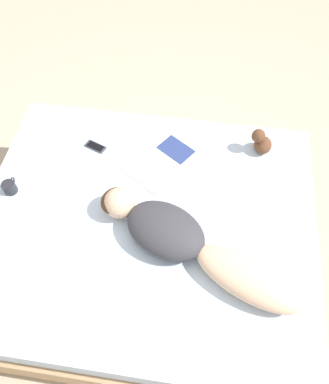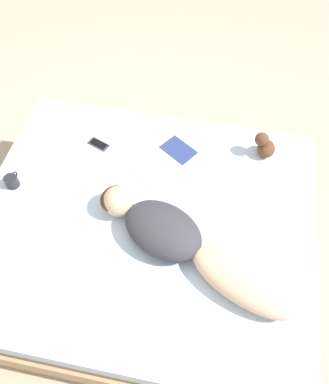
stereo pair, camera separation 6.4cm
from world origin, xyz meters
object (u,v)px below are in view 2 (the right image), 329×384
cell_phone (99,144)px  coffee_mug (12,181)px  open_magazine (166,160)px  person (182,242)px

cell_phone → coffee_mug: bearing=155.7°
open_magazine → coffee_mug: size_ratio=5.01×
person → coffee_mug: 1.21m
person → open_magazine: size_ratio=2.10×
person → coffee_mug: (0.25, 1.18, -0.05)m
open_magazine → cell_phone: bearing=119.1°
person → coffee_mug: size_ratio=10.51×
coffee_mug → cell_phone: (0.45, -0.46, -0.04)m
coffee_mug → cell_phone: bearing=-45.5°
open_magazine → cell_phone: size_ratio=3.68×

